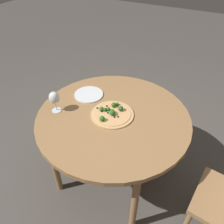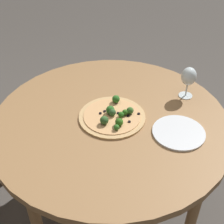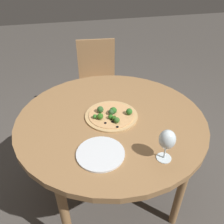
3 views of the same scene
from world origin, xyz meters
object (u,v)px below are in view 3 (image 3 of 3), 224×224
wine_glass (167,140)px  plate_near (100,153)px  chair (98,82)px  pizza (112,115)px

wine_glass → plate_near: wine_glass is taller
chair → pizza: bearing=-89.8°
wine_glass → plate_near: size_ratio=0.70×
chair → plate_near: bearing=-94.3°
chair → wine_glass: wine_glass is taller
wine_glass → pizza: bearing=20.9°
wine_glass → plate_near: bearing=69.7°
pizza → plate_near: (-0.29, 0.13, -0.01)m
wine_glass → plate_near: (0.11, 0.28, -0.11)m
plate_near → chair: bearing=-11.2°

